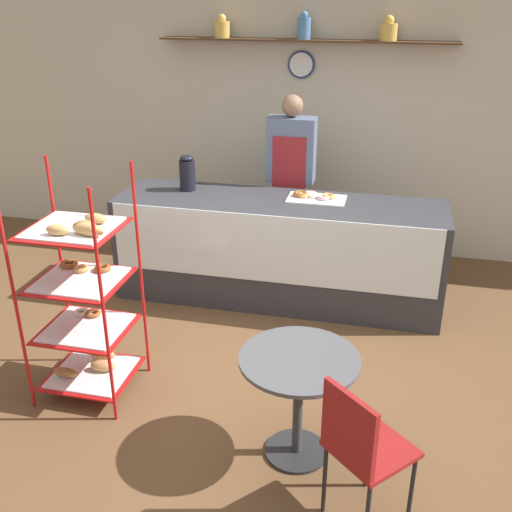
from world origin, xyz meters
TOP-DOWN VIEW (x-y plane):
  - ground_plane at (0.00, 0.00)m, footprint 14.00×14.00m
  - back_wall at (0.00, 2.71)m, footprint 10.00×0.30m
  - display_counter at (0.00, 1.36)m, footprint 2.91×0.77m
  - pastry_rack at (-1.01, -0.31)m, footprint 0.64×0.60m
  - person_worker at (0.00, 1.94)m, footprint 0.45×0.23m
  - cafe_table at (0.52, -0.64)m, footprint 0.71×0.71m
  - cafe_chair at (0.91, -1.11)m, footprint 0.54×0.54m
  - coffee_carafe at (-0.88, 1.48)m, footprint 0.14×0.14m
  - donut_tray_counter at (0.29, 1.49)m, footprint 0.51×0.31m

SIDE VIEW (x-z plane):
  - ground_plane at x=0.00m, z-range 0.00..0.00m
  - display_counter at x=0.00m, z-range 0.00..0.95m
  - cafe_table at x=0.52m, z-range 0.18..0.88m
  - cafe_chair at x=0.91m, z-range 0.11..1.00m
  - pastry_rack at x=-1.01m, z-range -0.09..1.54m
  - donut_tray_counter at x=0.29m, z-range 0.94..0.99m
  - person_worker at x=0.00m, z-range 0.08..1.85m
  - coffee_carafe at x=-0.88m, z-range 0.94..1.27m
  - back_wall at x=0.00m, z-range 0.01..2.71m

